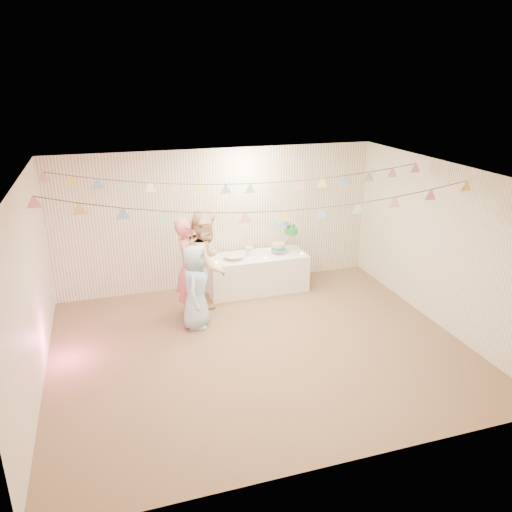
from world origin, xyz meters
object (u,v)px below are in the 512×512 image
object	(u,v)px
table	(257,273)
person_child	(195,287)
cake_stand	(284,231)
person_adult_a	(189,268)
person_adult_b	(207,264)

from	to	relation	value
table	person_child	world-z (taller)	person_child
table	cake_stand	bearing A→B (deg)	5.19
table	person_adult_a	world-z (taller)	person_adult_a
table	cake_stand	xyz separation A→B (m)	(0.55, 0.05, 0.75)
table	person_child	bearing A→B (deg)	-141.52
person_adult_a	person_adult_b	distance (m)	0.31
cake_stand	person_adult_a	bearing A→B (deg)	-160.30
person_adult_b	person_child	size ratio (longest dim) A/B	1.33
person_adult_a	person_child	bearing A→B (deg)	-156.76
person_adult_b	person_child	xyz separation A→B (m)	(-0.27, -0.36, -0.22)
table	person_child	distance (m)	1.76
table	person_adult_a	bearing A→B (deg)	-155.06
table	cake_stand	distance (m)	0.93
person_adult_b	person_adult_a	bearing A→B (deg)	104.33
table	person_adult_b	distance (m)	1.42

